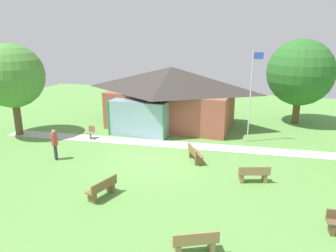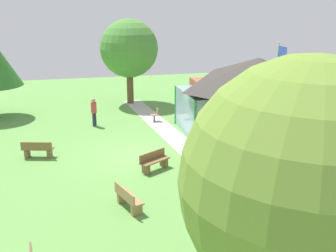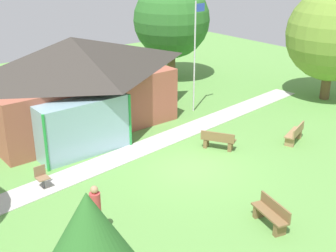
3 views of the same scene
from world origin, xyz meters
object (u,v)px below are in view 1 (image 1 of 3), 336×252
bench_front_right (195,243)px  tree_behind_pavilion_right (300,73)px  flagpole (251,93)px  visitor_strolling_lawn (55,142)px  patio_chair_west (91,133)px  pavilion (170,96)px  bench_mid_right (253,174)px  bench_front_center (102,189)px  bench_rear_near_path (195,154)px  tree_west_hedge (12,76)px

bench_front_right → tree_behind_pavilion_right: (3.71, 17.61, 3.51)m
flagpole → visitor_strolling_lawn: 12.03m
flagpole → patio_chair_west: (-9.95, -2.71, -2.79)m
flagpole → tree_behind_pavilion_right: bearing=61.6°
pavilion → bench_mid_right: 10.65m
pavilion → bench_front_right: (5.35, -13.91, -1.90)m
bench_mid_right → visitor_strolling_lawn: 10.67m
bench_front_center → pavilion: bearing=18.5°
bench_front_center → bench_mid_right: bearing=-44.6°
pavilion → patio_chair_west: bearing=-130.1°
pavilion → tree_behind_pavilion_right: (9.06, 3.71, 1.61)m
flagpole → patio_chair_west: size_ratio=6.77×
flagpole → tree_behind_pavilion_right: tree_behind_pavilion_right is taller
patio_chair_west → visitor_strolling_lawn: size_ratio=0.49×
bench_mid_right → visitor_strolling_lawn: bearing=163.7°
flagpole → bench_rear_near_path: size_ratio=3.85×
bench_front_center → patio_chair_west: bearing=49.5°
bench_rear_near_path → bench_front_center: same height
pavilion → bench_mid_right: size_ratio=6.28×
bench_mid_right → patio_chair_west: 11.21m
bench_front_right → bench_front_center: size_ratio=0.98×
tree_west_hedge → tree_behind_pavilion_right: bearing=26.9°
bench_front_right → tree_behind_pavilion_right: bearing=51.2°
bench_mid_right → bench_front_right: bearing=-122.2°
patio_chair_west → visitor_strolling_lawn: visitor_strolling_lawn is taller
flagpole → patio_chair_west: 10.68m
bench_rear_near_path → flagpole: bearing=119.3°
flagpole → visitor_strolling_lawn: size_ratio=3.34×
bench_mid_right → tree_behind_pavilion_right: (2.33, 11.73, 3.51)m
tree_behind_pavilion_right → bench_front_right: bearing=-101.9°
bench_front_right → bench_front_center: same height
bench_front_center → bench_front_right: bearing=-101.7°
flagpole → patio_chair_west: bearing=-164.8°
pavilion → bench_mid_right: bearing=-50.0°
pavilion → tree_behind_pavilion_right: size_ratio=1.53×
visitor_strolling_lawn → bench_mid_right: bearing=40.3°
bench_rear_near_path → tree_behind_pavilion_right: size_ratio=0.24×
visitor_strolling_lawn → tree_behind_pavilion_right: size_ratio=0.27×
flagpole → tree_west_hedge: tree_west_hedge is taller
bench_rear_near_path → pavilion: bearing=177.7°
flagpole → bench_rear_near_path: 5.73m
bench_front_center → tree_west_hedge: (-9.82, 6.02, 3.65)m
pavilion → bench_rear_near_path: size_ratio=6.48×
tree_behind_pavilion_right → visitor_strolling_lawn: bearing=-136.6°
visitor_strolling_lawn → bench_rear_near_path: bearing=54.0°
bench_front_center → patio_chair_west: patio_chair_west is taller
tree_west_hedge → bench_rear_near_path: bearing=-3.8°
flagpole → bench_front_center: size_ratio=3.72×
tree_behind_pavilion_right → tree_west_hedge: bearing=-153.1°
bench_rear_near_path → patio_chair_west: size_ratio=1.76×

